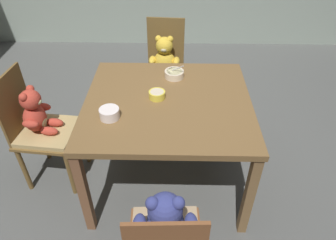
% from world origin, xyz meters
% --- Properties ---
extents(ground_plane, '(5.20, 5.20, 0.04)m').
position_xyz_m(ground_plane, '(0.00, 0.00, -0.02)').
color(ground_plane, '#535452').
extents(dining_table, '(1.11, 1.04, 0.74)m').
position_xyz_m(dining_table, '(0.00, 0.00, 0.66)').
color(dining_table, brown).
rests_on(dining_table, ground_plane).
extents(teddy_chair_near_front, '(0.40, 0.41, 0.87)m').
position_xyz_m(teddy_chair_near_front, '(0.01, -0.88, 0.56)').
color(teddy_chair_near_front, brown).
rests_on(teddy_chair_near_front, ground_plane).
extents(teddy_chair_far_center, '(0.40, 0.43, 0.93)m').
position_xyz_m(teddy_chair_far_center, '(-0.05, 0.89, 0.55)').
color(teddy_chair_far_center, brown).
rests_on(teddy_chair_far_center, ground_plane).
extents(teddy_chair_near_left, '(0.45, 0.44, 0.91)m').
position_xyz_m(teddy_chair_near_left, '(-0.92, 0.00, 0.53)').
color(teddy_chair_near_left, brown).
rests_on(teddy_chair_near_left, ground_plane).
extents(porridge_bowl_white_near_left, '(0.12, 0.12, 0.06)m').
position_xyz_m(porridge_bowl_white_near_left, '(-0.35, -0.20, 0.78)').
color(porridge_bowl_white_near_left, silver).
rests_on(porridge_bowl_white_near_left, dining_table).
extents(porridge_bowl_cream_far_center, '(0.14, 0.14, 0.12)m').
position_xyz_m(porridge_bowl_cream_far_center, '(0.04, 0.30, 0.77)').
color(porridge_bowl_cream_far_center, beige).
rests_on(porridge_bowl_cream_far_center, dining_table).
extents(porridge_bowl_yellow_center, '(0.11, 0.11, 0.05)m').
position_xyz_m(porridge_bowl_yellow_center, '(-0.07, 0.03, 0.77)').
color(porridge_bowl_yellow_center, yellow).
rests_on(porridge_bowl_yellow_center, dining_table).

